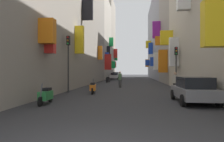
% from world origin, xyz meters
% --- Properties ---
extents(ground_plane, '(140.00, 140.00, 0.00)m').
position_xyz_m(ground_plane, '(0.00, 30.00, 0.00)').
color(ground_plane, '#2D2D30').
extents(building_left_mid_a, '(7.20, 25.46, 19.91)m').
position_xyz_m(building_left_mid_a, '(-8.00, 23.02, 9.95)').
color(building_left_mid_a, gray).
rests_on(building_left_mid_a, ground).
extents(building_left_mid_b, '(7.33, 12.29, 17.87)m').
position_xyz_m(building_left_mid_b, '(-7.99, 41.89, 8.92)').
color(building_left_mid_b, '#B2A899').
rests_on(building_left_mid_b, ground).
extents(building_left_mid_c, '(7.06, 11.95, 21.63)m').
position_xyz_m(building_left_mid_c, '(-7.99, 54.02, 10.80)').
color(building_left_mid_c, '#9E9384').
rests_on(building_left_mid_c, ground).
extents(building_right_mid_a, '(7.28, 10.11, 14.73)m').
position_xyz_m(building_right_mid_a, '(7.98, 27.14, 7.35)').
color(building_right_mid_a, gray).
rests_on(building_right_mid_a, ground).
extents(building_right_mid_b, '(7.30, 27.81, 19.02)m').
position_xyz_m(building_right_mid_b, '(7.99, 46.10, 9.51)').
color(building_right_mid_b, gray).
rests_on(building_right_mid_b, ground).
extents(parked_car_grey, '(1.87, 3.90, 1.43)m').
position_xyz_m(parked_car_grey, '(3.95, 8.04, 0.75)').
color(parked_car_grey, slate).
rests_on(parked_car_grey, ground).
extents(parked_car_white, '(1.88, 4.39, 1.36)m').
position_xyz_m(parked_car_white, '(-3.44, 40.65, 0.73)').
color(parked_car_white, white).
rests_on(parked_car_white, ground).
extents(parked_car_silver, '(1.98, 4.03, 1.51)m').
position_xyz_m(parked_car_silver, '(-3.84, 48.57, 0.79)').
color(parked_car_silver, '#B7B7BC').
rests_on(parked_car_silver, ground).
extents(scooter_orange, '(0.60, 1.91, 1.13)m').
position_xyz_m(scooter_orange, '(-2.48, 12.20, 0.46)').
color(scooter_orange, orange).
rests_on(scooter_orange, ground).
extents(scooter_green, '(0.49, 1.85, 1.13)m').
position_xyz_m(scooter_green, '(-3.91, 6.82, 0.46)').
color(scooter_green, '#287F3D').
rests_on(scooter_green, ground).
extents(scooter_black, '(0.58, 1.91, 1.13)m').
position_xyz_m(scooter_black, '(-3.27, 27.92, 0.46)').
color(scooter_black, black).
rests_on(scooter_black, ground).
extents(pedestrian_near_left, '(0.54, 0.54, 1.72)m').
position_xyz_m(pedestrian_near_left, '(-0.76, 18.24, 0.86)').
color(pedestrian_near_left, '#393939').
rests_on(pedestrian_near_left, ground).
extents(pedestrian_near_right, '(0.54, 0.54, 1.68)m').
position_xyz_m(pedestrian_near_right, '(3.89, 12.73, 0.84)').
color(pedestrian_near_right, black).
rests_on(pedestrian_near_right, ground).
extents(traffic_light_near_corner, '(0.26, 0.34, 4.00)m').
position_xyz_m(traffic_light_near_corner, '(4.63, 16.05, 2.74)').
color(traffic_light_near_corner, '#2D2D2D').
rests_on(traffic_light_near_corner, ground).
extents(traffic_light_far_corner, '(0.26, 0.34, 4.61)m').
position_xyz_m(traffic_light_far_corner, '(-4.59, 12.61, 3.11)').
color(traffic_light_far_corner, '#2D2D2D').
rests_on(traffic_light_far_corner, ground).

